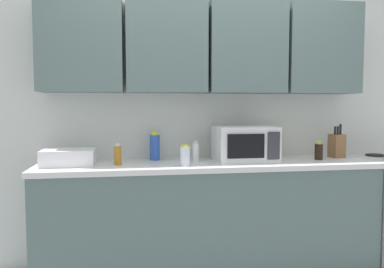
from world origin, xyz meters
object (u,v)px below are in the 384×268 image
(knife_block, at_px, (337,145))
(bottle_amber_vinegar, at_px, (118,155))
(bottle_soy_dark, at_px, (319,151))
(bottle_clear_tall, at_px, (185,156))
(microwave, at_px, (245,144))
(bottle_blue_cleaner, at_px, (155,147))
(dish_rack, at_px, (69,157))
(bottle_spice_jar, at_px, (277,143))
(bottle_white_jar, at_px, (196,152))

(knife_block, relative_size, bottle_amber_vinegar, 1.80)
(bottle_soy_dark, xyz_separation_m, bottle_clear_tall, (-1.14, -0.16, 0.01))
(microwave, relative_size, knife_block, 1.66)
(bottle_blue_cleaner, xyz_separation_m, bottle_amber_vinegar, (-0.29, -0.23, -0.04))
(bottle_amber_vinegar, bearing_deg, dish_rack, 172.03)
(bottle_spice_jar, bearing_deg, microwave, -154.62)
(microwave, xyz_separation_m, bottle_soy_dark, (0.63, -0.02, -0.07))
(bottle_blue_cleaner, bearing_deg, bottle_spice_jar, -0.97)
(knife_block, distance_m, bottle_soy_dark, 0.24)
(bottle_soy_dark, relative_size, bottle_blue_cleaner, 0.66)
(dish_rack, relative_size, knife_block, 1.31)
(bottle_white_jar, relative_size, bottle_soy_dark, 1.05)
(dish_rack, height_order, bottle_blue_cleaner, bottle_blue_cleaner)
(bottle_white_jar, bearing_deg, bottle_spice_jar, 7.61)
(bottle_amber_vinegar, bearing_deg, bottle_clear_tall, -14.34)
(bottle_amber_vinegar, bearing_deg, knife_block, 4.08)
(bottle_spice_jar, relative_size, bottle_amber_vinegar, 1.60)
(knife_block, height_order, bottle_spice_jar, knife_block)
(bottle_blue_cleaner, bearing_deg, bottle_amber_vinegar, -141.84)
(bottle_amber_vinegar, bearing_deg, bottle_blue_cleaner, 38.16)
(dish_rack, bearing_deg, bottle_spice_jar, 5.40)
(dish_rack, xyz_separation_m, bottle_white_jar, (0.98, 0.06, 0.01))
(bottle_white_jar, relative_size, bottle_amber_vinegar, 1.01)
(bottle_blue_cleaner, xyz_separation_m, bottle_clear_tall, (0.20, -0.36, -0.03))
(bottle_blue_cleaner, bearing_deg, bottle_soy_dark, -8.47)
(dish_rack, xyz_separation_m, bottle_spice_jar, (1.71, 0.16, 0.06))
(bottle_blue_cleaner, height_order, bottle_clear_tall, bottle_blue_cleaner)
(bottle_blue_cleaner, bearing_deg, dish_rack, -164.70)
(microwave, bearing_deg, bottle_clear_tall, -160.94)
(bottle_clear_tall, distance_m, bottle_amber_vinegar, 0.51)
(microwave, height_order, bottle_white_jar, microwave)
(microwave, relative_size, bottle_soy_dark, 3.11)
(dish_rack, xyz_separation_m, bottle_soy_dark, (2.00, -0.02, 0.01))
(dish_rack, height_order, bottle_amber_vinegar, bottle_amber_vinegar)
(microwave, distance_m, bottle_spice_jar, 0.38)
(dish_rack, distance_m, bottle_amber_vinegar, 0.37)
(knife_block, distance_m, bottle_amber_vinegar, 1.86)
(dish_rack, distance_m, bottle_white_jar, 0.98)
(bottle_white_jar, distance_m, bottle_spice_jar, 0.74)
(dish_rack, bearing_deg, bottle_blue_cleaner, 15.30)
(bottle_clear_tall, distance_m, bottle_spice_jar, 0.92)
(dish_rack, xyz_separation_m, bottle_blue_cleaner, (0.66, 0.18, 0.05))
(knife_block, relative_size, bottle_soy_dark, 1.88)
(bottle_white_jar, height_order, bottle_spice_jar, bottle_spice_jar)
(bottle_blue_cleaner, relative_size, bottle_spice_jar, 0.91)
(bottle_white_jar, distance_m, bottle_soy_dark, 1.02)
(knife_block, bearing_deg, bottle_soy_dark, -155.00)
(bottle_soy_dark, bearing_deg, bottle_white_jar, 175.26)
(dish_rack, relative_size, bottle_spice_jar, 1.47)
(bottle_soy_dark, bearing_deg, bottle_spice_jar, 147.78)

